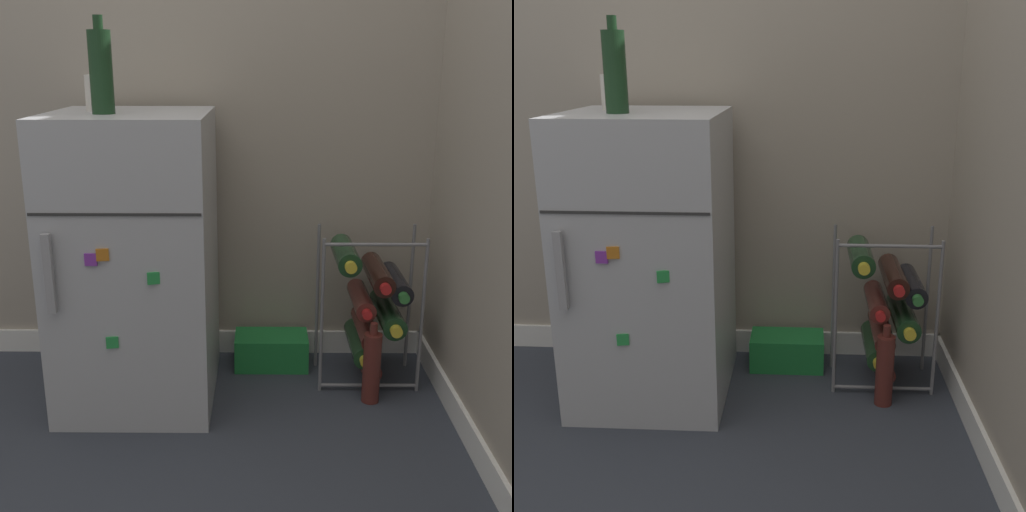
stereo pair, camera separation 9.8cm
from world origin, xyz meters
The scene contains 8 objects.
ground_plane centered at (0.00, 0.00, 0.00)m, with size 14.00×14.00×0.00m, color #333842.
wall_back centered at (0.00, 0.74, 1.24)m, with size 6.63×0.07×2.50m.
mini_fridge centered at (-0.22, 0.39, 0.48)m, with size 0.50×0.57×0.96m.
wine_rack centered at (0.57, 0.49, 0.28)m, with size 0.35×0.32×0.55m.
soda_box centered at (0.23, 0.59, 0.06)m, with size 0.27×0.16×0.12m.
fridge_top_cup centered at (-0.32, 0.43, 1.01)m, with size 0.08×0.08×0.11m.
fridge_top_bottle centered at (-0.28, 0.32, 1.08)m, with size 0.07×0.07×0.28m.
loose_bottle_floor centered at (0.56, 0.33, 0.13)m, with size 0.06×0.06×0.29m.
Camera 2 is at (0.29, -1.62, 1.11)m, focal length 45.00 mm.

